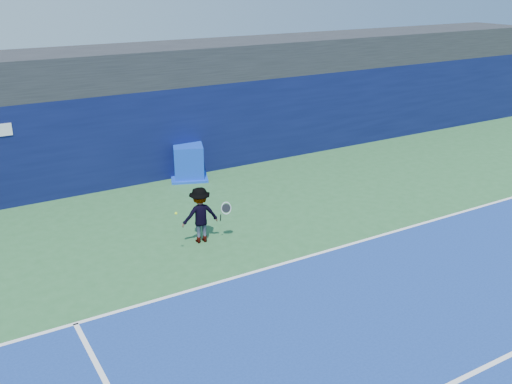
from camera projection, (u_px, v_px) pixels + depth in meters
ground at (372, 325)px, 11.16m from camera, size 80.00×80.00×0.00m
baseline at (287, 262)px, 13.57m from camera, size 24.00×0.10×0.01m
service_line at (453, 383)px, 9.55m from camera, size 24.00×0.10×0.01m
stadium_band at (149, 65)px, 19.12m from camera, size 36.00×3.00×1.20m
back_wall_assembly at (164, 132)px, 19.06m from camera, size 36.00×1.03×3.00m
equipment_cart at (189, 163)px, 19.06m from camera, size 1.55×1.55×1.15m
tennis_player at (200, 215)px, 14.42m from camera, size 1.23×0.70×1.46m
tennis_ball at (176, 213)px, 13.37m from camera, size 0.06×0.06×0.06m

